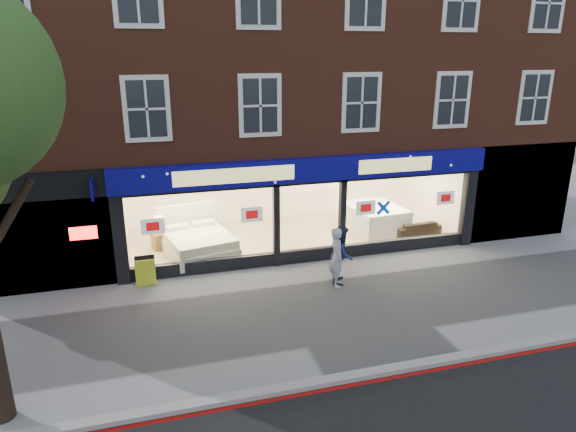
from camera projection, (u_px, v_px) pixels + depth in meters
name	position (u px, v px, depth m)	size (l,w,h in m)	color
ground	(347.00, 306.00, 13.14)	(120.00, 120.00, 0.00)	gray
kerb_line	(405.00, 376.00, 10.30)	(60.00, 0.10, 0.01)	#8C0A07
kerb_stone	(401.00, 368.00, 10.47)	(60.00, 0.25, 0.12)	gray
showroom_floor	(289.00, 236.00, 17.93)	(11.00, 4.50, 0.10)	tan
building	(275.00, 37.00, 17.43)	(19.00, 8.26, 10.30)	brown
display_bed	(198.00, 242.00, 16.17)	(2.43, 2.75, 1.36)	beige
bedside_table	(160.00, 241.00, 16.56)	(0.45, 0.45, 0.55)	brown
mattress_stack	(374.00, 218.00, 18.37)	(1.93, 2.34, 0.86)	silver
sofa	(416.00, 228.00, 17.90)	(1.65, 0.65, 0.48)	black
a_board	(145.00, 272.00, 14.14)	(0.55, 0.36, 0.85)	#BFCC24
pedestrian_grey	(337.00, 257.00, 14.03)	(0.62, 0.41, 1.69)	#A7AAAF
pedestrian_blue	(342.00, 254.00, 14.29)	(0.80, 0.62, 1.65)	#192247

